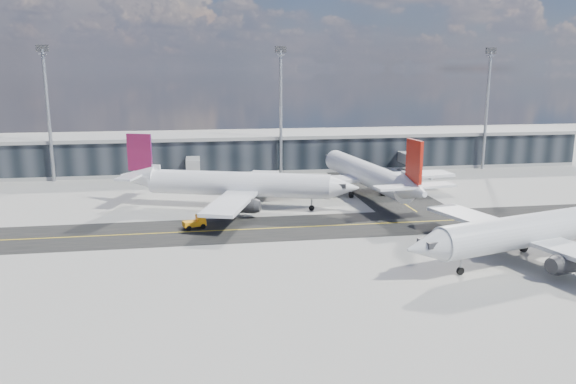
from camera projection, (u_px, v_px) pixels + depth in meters
name	position (u px, v px, depth m)	size (l,w,h in m)	color
ground	(328.00, 233.00, 83.71)	(300.00, 300.00, 0.00)	gray
taxiway_lanes	(336.00, 214.00, 94.67)	(180.00, 63.00, 0.03)	black
terminal_concourse	(277.00, 153.00, 135.81)	(152.00, 19.80, 8.80)	black
floodlight_masts	(281.00, 107.00, 126.65)	(102.50, 0.70, 28.90)	gray
airliner_af	(235.00, 184.00, 98.38)	(41.98, 36.23, 12.75)	white
airliner_redtail	(367.00, 174.00, 106.99)	(37.86, 44.30, 13.12)	white
airliner_near	(543.00, 229.00, 71.37)	(41.48, 35.71, 12.47)	silver
baggage_tug	(196.00, 222.00, 86.06)	(3.72, 2.59, 2.12)	orange
service_van	(402.00, 171.00, 130.27)	(2.57, 5.58, 1.55)	white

